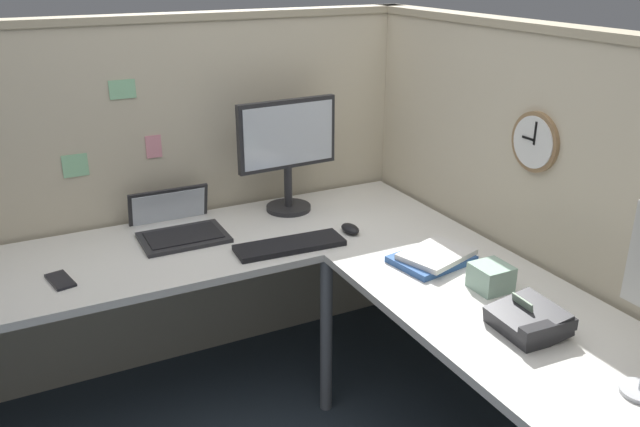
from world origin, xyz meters
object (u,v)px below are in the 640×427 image
object	(u,v)px
office_phone	(529,321)
wall_clock	(536,142)
computer_mouse	(350,229)
keyboard	(290,245)
cell_phone	(60,280)
laptop	(177,226)
monitor	(288,147)
tissue_box	(491,277)
book_stack	(434,257)

from	to	relation	value
office_phone	wall_clock	bearing A→B (deg)	48.99
computer_mouse	wall_clock	world-z (taller)	wall_clock
keyboard	cell_phone	world-z (taller)	keyboard
laptop	office_phone	world-z (taller)	laptop
office_phone	monitor	bearing A→B (deg)	100.12
computer_mouse	keyboard	bearing A→B (deg)	-174.79
tissue_box	cell_phone	bearing A→B (deg)	151.10
keyboard	cell_phone	xyz separation A→B (m)	(-0.84, 0.10, -0.01)
book_stack	wall_clock	size ratio (longest dim) A/B	1.47
computer_mouse	wall_clock	distance (m)	0.81
cell_phone	laptop	bearing A→B (deg)	16.29
cell_phone	office_phone	distance (m)	1.58
laptop	book_stack	xyz separation A→B (m)	(0.77, -0.73, -0.00)
monitor	keyboard	bearing A→B (deg)	-113.78
tissue_box	computer_mouse	bearing A→B (deg)	106.15
keyboard	cell_phone	bearing A→B (deg)	176.43
computer_mouse	cell_phone	world-z (taller)	computer_mouse
monitor	keyboard	xyz separation A→B (m)	(-0.17, -0.38, -0.28)
wall_clock	tissue_box	bearing A→B (deg)	-151.38
keyboard	book_stack	size ratio (longest dim) A/B	1.33
keyboard	tissue_box	bearing A→B (deg)	-49.24
laptop	keyboard	world-z (taller)	laptop
monitor	office_phone	world-z (taller)	monitor
wall_clock	book_stack	bearing A→B (deg)	163.66
computer_mouse	book_stack	bearing A→B (deg)	-70.18
office_phone	book_stack	size ratio (longest dim) A/B	0.66
cell_phone	wall_clock	bearing A→B (deg)	-31.14
tissue_box	wall_clock	xyz separation A→B (m)	(0.29, 0.16, 0.40)
keyboard	office_phone	distance (m)	0.97
keyboard	office_phone	world-z (taller)	office_phone
book_stack	tissue_box	distance (m)	0.27
computer_mouse	cell_phone	distance (m)	1.13
monitor	cell_phone	xyz separation A→B (m)	(-1.00, -0.27, -0.29)
cell_phone	tissue_box	xyz separation A→B (m)	(1.31, -0.72, 0.04)
computer_mouse	office_phone	xyz separation A→B (m)	(0.11, -0.92, 0.02)
book_stack	tissue_box	xyz separation A→B (m)	(0.05, -0.26, 0.02)
computer_mouse	cell_phone	bearing A→B (deg)	176.08
monitor	computer_mouse	distance (m)	0.46
tissue_box	monitor	bearing A→B (deg)	107.07
laptop	tissue_box	world-z (taller)	laptop
monitor	laptop	xyz separation A→B (m)	(-0.51, -0.01, -0.27)
laptop	computer_mouse	xyz separation A→B (m)	(0.63, -0.34, -0.01)
monitor	book_stack	size ratio (longest dim) A/B	1.55
keyboard	wall_clock	distance (m)	1.00
laptop	office_phone	size ratio (longest dim) A/B	1.78
computer_mouse	laptop	bearing A→B (deg)	151.87
laptop	computer_mouse	world-z (taller)	laptop
monitor	book_stack	distance (m)	0.83
computer_mouse	book_stack	size ratio (longest dim) A/B	0.32
computer_mouse	cell_phone	xyz separation A→B (m)	(-1.12, 0.08, -0.01)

